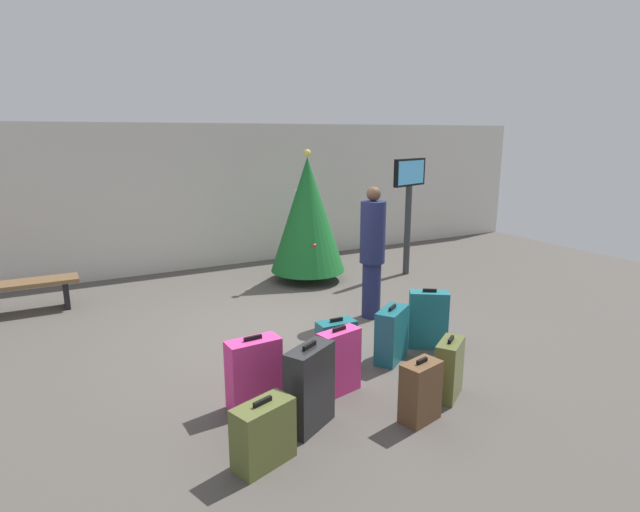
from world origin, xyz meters
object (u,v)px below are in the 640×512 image
Objects in this scene: suitcase_1 at (420,392)px; suitcase_8 at (336,343)px; suitcase_3 at (449,369)px; suitcase_6 at (254,373)px; waiting_bench at (21,290)px; traveller_0 at (372,250)px; suitcase_2 at (391,335)px; suitcase_4 at (310,388)px; suitcase_7 at (263,434)px; flight_info_kiosk at (409,195)px; suitcase_0 at (339,362)px; holiday_tree at (308,215)px; suitcase_5 at (428,320)px.

suitcase_1 is 1.09× the size of suitcase_8.
suitcase_6 reaches higher than suitcase_3.
traveller_0 is at bearing -30.21° from waiting_bench.
suitcase_4 is at bearing -151.60° from suitcase_2.
suitcase_4 reaches higher than suitcase_1.
suitcase_1 is at bearing -3.29° from suitcase_7.
suitcase_6 is (-1.26, 0.99, 0.06)m from suitcase_1.
suitcase_6 is 1.27× the size of suitcase_7.
suitcase_4 is (-1.50, -0.81, 0.07)m from suitcase_2.
suitcase_7 is at bearing -138.29° from flight_info_kiosk.
suitcase_4 is 1.35m from suitcase_8.
flight_info_kiosk is 6.29m from suitcase_7.
suitcase_7 is 1.01× the size of suitcase_8.
suitcase_0 is at bearing 32.94° from suitcase_7.
suitcase_4 is 0.67m from suitcase_6.
suitcase_0 is 1.11m from suitcase_3.
suitcase_2 is (-0.68, -3.49, -0.89)m from holiday_tree.
holiday_tree is 3.50m from suitcase_5.
suitcase_3 is 0.84× the size of suitcase_5.
suitcase_0 is at bearing -135.85° from flight_info_kiosk.
suitcase_2 is at bearing -171.59° from suitcase_5.
holiday_tree is 2.17m from traveller_0.
suitcase_8 is (-0.62, 1.19, -0.04)m from suitcase_3.
suitcase_5 is (-1.90, -2.90, -1.15)m from flight_info_kiosk.
suitcase_4 is 1.07× the size of suitcase_5.
holiday_tree reaches higher than suitcase_3.
holiday_tree is at bearing 81.31° from suitcase_3.
holiday_tree is 5.44m from suitcase_7.
suitcase_6 is at bearing 141.83° from suitcase_1.
suitcase_6 is at bearing 116.86° from suitcase_4.
suitcase_5 is at bearing 23.02° from suitcase_4.
flight_info_kiosk is 2.65× the size of suitcase_4.
suitcase_4 is (2.37, -4.75, 0.03)m from waiting_bench.
suitcase_4 reaches higher than suitcase_3.
suitcase_5 is at bearing -90.91° from holiday_tree.
waiting_bench is at bearing 171.55° from flight_info_kiosk.
suitcase_6 is 1.25m from suitcase_8.
suitcase_6 is at bearing -173.32° from suitcase_2.
suitcase_4 is 2.31m from suitcase_5.
suitcase_4 reaches higher than suitcase_2.
suitcase_0 reaches higher than suitcase_1.
suitcase_6 reaches higher than suitcase_8.
suitcase_3 is 1.35m from suitcase_8.
suitcase_5 is (-0.05, -3.40, -0.85)m from holiday_tree.
suitcase_6 is at bearing 73.27° from suitcase_7.
holiday_tree reaches higher than suitcase_0.
suitcase_1 is (-3.07, -4.19, -1.22)m from flight_info_kiosk.
suitcase_5 is (1.17, 1.29, 0.07)m from suitcase_1.
suitcase_6 is 0.94m from suitcase_7.
suitcase_3 reaches higher than suitcase_7.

